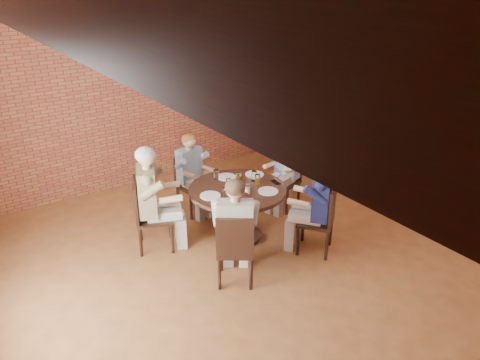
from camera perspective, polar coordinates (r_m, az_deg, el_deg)
floor at (r=5.73m, az=4.18°, el=-11.76°), size 7.00×7.00×0.00m
wall_back at (r=7.84m, az=-11.73°, el=11.62°), size 7.00×0.00×7.00m
wall_right at (r=7.33m, az=25.29°, el=8.93°), size 0.00×7.00×7.00m
dining_table at (r=6.21m, az=-0.30°, el=-2.82°), size 1.28×1.28×0.75m
chair_a at (r=7.11m, az=5.81°, el=0.34°), size 0.47×0.47×0.88m
diner_a at (r=7.00m, az=5.53°, el=1.14°), size 0.69×0.62×1.23m
chair_b at (r=6.97m, az=-6.19°, el=-0.20°), size 0.43×0.43×0.88m
diner_b at (r=6.87m, az=-5.88°, el=0.62°), size 0.55×0.64×1.23m
chair_c at (r=6.12m, az=-11.34°, el=-3.85°), size 0.60×0.60×0.97m
diner_c at (r=6.04m, az=-10.58°, el=-2.31°), size 0.86×0.79×1.40m
chair_d at (r=5.32m, az=-0.58°, el=-8.20°), size 0.58×0.58×0.93m
diner_d at (r=5.31m, az=-0.56°, el=-6.32°), size 0.79×0.82×1.32m
chair_e at (r=6.01m, az=10.05°, el=-4.43°), size 0.60×0.60×0.94m
diner_e at (r=5.95m, az=9.34°, el=-2.98°), size 0.82×0.84×1.34m
plate_a at (r=6.50m, az=1.77°, el=0.70°), size 0.26×0.26×0.01m
plate_b at (r=6.42m, az=-1.66°, el=0.38°), size 0.26×0.26×0.01m
plate_c at (r=5.91m, az=-3.65°, el=-1.91°), size 0.26×0.26×0.01m
plate_d at (r=6.02m, az=3.45°, el=-1.37°), size 0.26×0.26×0.01m
glass_a at (r=6.30m, az=1.72°, el=0.49°), size 0.07×0.07×0.14m
glass_b at (r=6.24m, az=-0.16°, el=0.28°), size 0.07×0.07×0.14m
glass_c at (r=6.34m, az=-2.92°, el=0.67°), size 0.07×0.07×0.14m
glass_d at (r=6.07m, az=-1.40°, el=-0.46°), size 0.07×0.07×0.14m
glass_e at (r=5.83m, az=-1.80°, el=-1.57°), size 0.07×0.07×0.14m
glass_f at (r=5.68m, az=0.63°, el=-2.29°), size 0.07×0.07×0.14m
glass_g at (r=5.94m, az=0.92°, el=-1.02°), size 0.07×0.07×0.14m
glass_h at (r=6.20m, az=2.13°, el=0.09°), size 0.07×0.07×0.14m
smartphone at (r=6.29m, az=4.38°, el=-0.27°), size 0.09×0.15×0.01m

